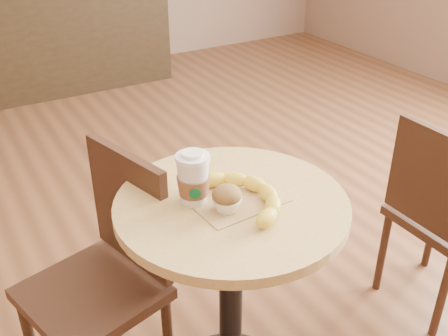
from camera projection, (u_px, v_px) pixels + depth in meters
name	position (u px, v px, depth m)	size (l,w,h in m)	color
cafe_table	(231.00, 272.00, 1.52)	(0.63, 0.63, 0.75)	black
chair_left	(106.00, 273.00, 1.58)	(0.45, 0.45, 0.83)	#382013
chair_right	(440.00, 213.00, 1.91)	(0.34, 0.34, 0.78)	#382013
service_counter	(19.00, 25.00, 3.94)	(2.30, 0.65, 1.04)	black
kraft_bag	(236.00, 199.00, 1.40)	(0.24, 0.18, 0.00)	tan
coffee_cup	(193.00, 180.00, 1.36)	(0.09, 0.09, 0.15)	silver
muffin	(227.00, 198.00, 1.34)	(0.08, 0.08, 0.07)	white
banana	(250.00, 194.00, 1.38)	(0.17, 0.30, 0.04)	gold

